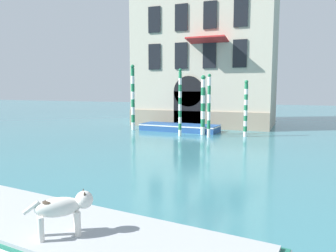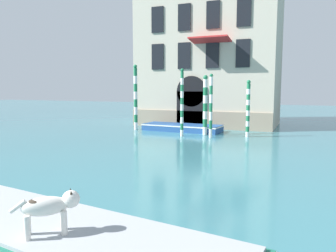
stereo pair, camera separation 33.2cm
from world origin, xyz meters
name	(u,v)px [view 1 (the left image)]	position (x,y,z in m)	size (l,w,h in m)	color
palazzo_left	(207,19)	(1.08, 25.37, 8.22)	(10.42, 7.40, 16.49)	#BCB29E
boat_foreground	(35,231)	(3.62, 4.20, 0.32)	(8.65, 2.93, 0.61)	#1E6651
dog_on_deck	(64,207)	(4.64, 3.77, 1.05)	(0.81, 0.78, 0.69)	silver
boat_moored_near_palazzo	(179,127)	(0.58, 20.54, 0.24)	(5.37, 2.09, 0.45)	#234C8C
mooring_pole_0	(203,105)	(2.50, 19.44, 1.86)	(0.28, 0.28, 3.67)	white
mooring_pole_1	(180,102)	(1.41, 18.27, 2.03)	(0.19, 0.19, 4.03)	white
mooring_pole_2	(133,97)	(-2.57, 19.84, 2.25)	(0.26, 0.26, 4.47)	white
mooring_pole_3	(209,106)	(3.14, 18.46, 1.87)	(0.20, 0.20, 3.71)	white
mooring_pole_4	(246,108)	(5.10, 19.48, 1.69)	(0.22, 0.22, 3.35)	white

